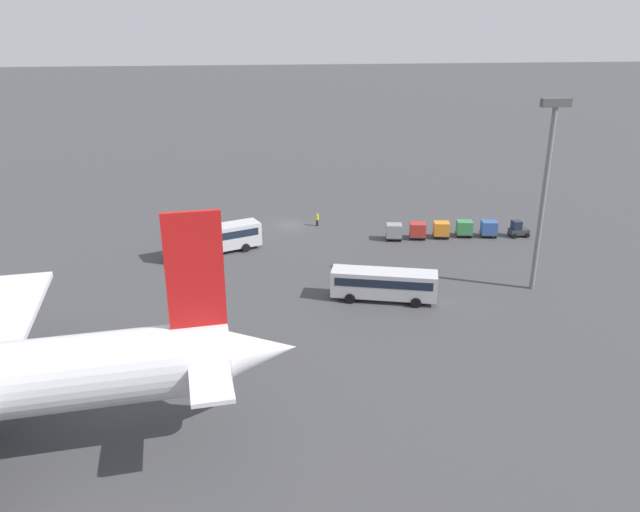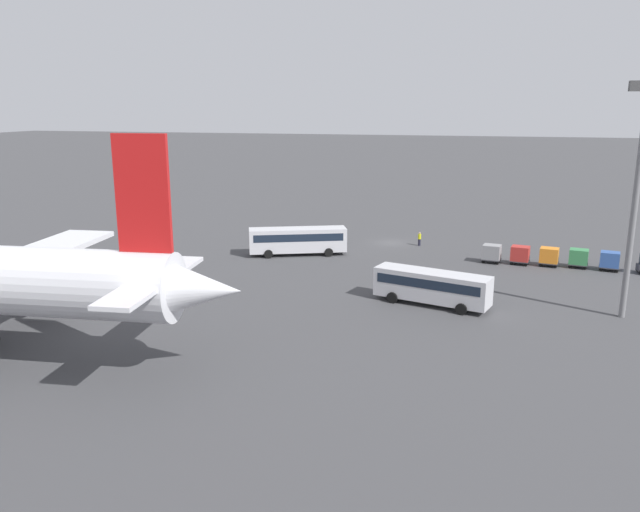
# 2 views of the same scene
# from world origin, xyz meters

# --- Properties ---
(ground_plane) EXTENTS (600.00, 600.00, 0.00)m
(ground_plane) POSITION_xyz_m (0.00, 0.00, 0.00)
(ground_plane) COLOR #424244
(shuttle_bus_near) EXTENTS (11.55, 6.76, 3.19)m
(shuttle_bus_near) POSITION_xyz_m (9.73, 9.38, 1.92)
(shuttle_bus_near) COLOR silver
(shuttle_bus_near) RESTS_ON ground
(shuttle_bus_far) EXTENTS (10.56, 5.16, 3.03)m
(shuttle_bus_far) POSITION_xyz_m (-7.39, 24.52, 1.83)
(shuttle_bus_far) COLOR silver
(shuttle_bus_far) RESTS_ON ground
(worker_person) EXTENTS (0.38, 0.38, 1.74)m
(worker_person) POSITION_xyz_m (-3.64, 0.59, 0.87)
(worker_person) COLOR #1E1E2D
(worker_person) RESTS_ON ground
(cargo_cart_blue) EXTENTS (2.25, 2.00, 2.06)m
(cargo_cart_blue) POSITION_xyz_m (-24.66, 7.64, 1.19)
(cargo_cart_blue) COLOR #38383D
(cargo_cart_blue) RESTS_ON ground
(cargo_cart_green) EXTENTS (2.25, 2.00, 2.06)m
(cargo_cart_green) POSITION_xyz_m (-21.61, 7.18, 1.19)
(cargo_cart_green) COLOR #38383D
(cargo_cart_green) RESTS_ON ground
(cargo_cart_orange) EXTENTS (2.25, 2.00, 2.06)m
(cargo_cart_orange) POSITION_xyz_m (-18.56, 7.31, 1.19)
(cargo_cart_orange) COLOR #38383D
(cargo_cart_orange) RESTS_ON ground
(cargo_cart_red) EXTENTS (2.25, 2.00, 2.06)m
(cargo_cart_red) POSITION_xyz_m (-15.51, 7.31, 1.19)
(cargo_cart_red) COLOR #38383D
(cargo_cart_red) RESTS_ON ground
(cargo_cart_grey) EXTENTS (2.25, 2.00, 2.06)m
(cargo_cart_grey) POSITION_xyz_m (-12.46, 7.36, 1.19)
(cargo_cart_grey) COLOR #38383D
(cargo_cart_grey) RESTS_ON ground
(light_pole) EXTENTS (2.80, 0.70, 19.12)m
(light_pole) POSITION_xyz_m (-23.13, 23.64, 11.60)
(light_pole) COLOR slate
(light_pole) RESTS_ON ground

